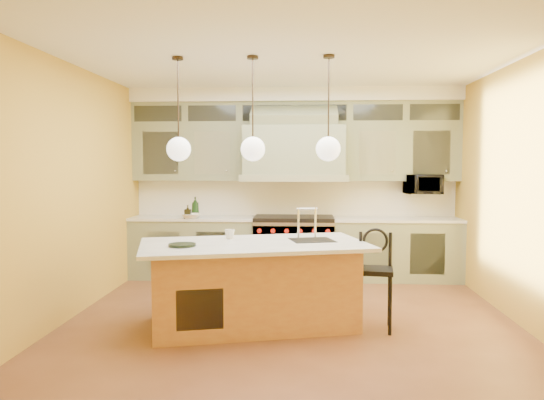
# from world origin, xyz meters

# --- Properties ---
(floor) EXTENTS (5.00, 5.00, 0.00)m
(floor) POSITION_xyz_m (0.00, 0.00, 0.00)
(floor) COLOR brown
(floor) RESTS_ON ground
(ceiling) EXTENTS (5.00, 5.00, 0.00)m
(ceiling) POSITION_xyz_m (0.00, 0.00, 2.90)
(ceiling) COLOR white
(ceiling) RESTS_ON wall_back
(wall_back) EXTENTS (5.00, 0.00, 5.00)m
(wall_back) POSITION_xyz_m (0.00, 2.50, 1.45)
(wall_back) COLOR gold
(wall_back) RESTS_ON ground
(wall_front) EXTENTS (5.00, 0.00, 5.00)m
(wall_front) POSITION_xyz_m (0.00, -2.50, 1.45)
(wall_front) COLOR gold
(wall_front) RESTS_ON ground
(wall_left) EXTENTS (0.00, 5.00, 5.00)m
(wall_left) POSITION_xyz_m (-2.50, 0.00, 1.45)
(wall_left) COLOR gold
(wall_left) RESTS_ON ground
(wall_right) EXTENTS (0.00, 5.00, 5.00)m
(wall_right) POSITION_xyz_m (2.50, 0.00, 1.45)
(wall_right) COLOR gold
(wall_right) RESTS_ON ground
(back_cabinetry) EXTENTS (5.00, 0.77, 2.90)m
(back_cabinetry) POSITION_xyz_m (0.00, 2.23, 1.43)
(back_cabinetry) COLOR gray
(back_cabinetry) RESTS_ON floor
(range) EXTENTS (1.20, 0.74, 0.96)m
(range) POSITION_xyz_m (0.00, 2.14, 0.49)
(range) COLOR silver
(range) RESTS_ON floor
(kitchen_island) EXTENTS (2.62, 1.83, 1.35)m
(kitchen_island) POSITION_xyz_m (-0.39, -0.25, 0.47)
(kitchen_island) COLOR #B06E3E
(kitchen_island) RESTS_ON floor
(counter_stool) EXTENTS (0.42, 0.42, 1.07)m
(counter_stool) POSITION_xyz_m (0.90, -0.27, 0.60)
(counter_stool) COLOR black
(counter_stool) RESTS_ON floor
(microwave) EXTENTS (0.54, 0.37, 0.30)m
(microwave) POSITION_xyz_m (1.95, 2.25, 1.45)
(microwave) COLOR black
(microwave) RESTS_ON back_cabinetry
(oil_bottle_a) EXTENTS (0.12, 0.13, 0.31)m
(oil_bottle_a) POSITION_xyz_m (-1.52, 2.15, 1.10)
(oil_bottle_a) COLOR black
(oil_bottle_a) RESTS_ON back_cabinetry
(oil_bottle_b) EXTENTS (0.09, 0.09, 0.20)m
(oil_bottle_b) POSITION_xyz_m (-1.59, 1.92, 1.04)
(oil_bottle_b) COLOR black
(oil_bottle_b) RESTS_ON back_cabinetry
(fruit_bowl) EXTENTS (0.33, 0.33, 0.07)m
(fruit_bowl) POSITION_xyz_m (-1.54, 1.94, 0.98)
(fruit_bowl) COLOR white
(fruit_bowl) RESTS_ON back_cabinetry
(cup) EXTENTS (0.13, 0.13, 0.11)m
(cup) POSITION_xyz_m (-0.69, -0.02, 0.97)
(cup) COLOR beige
(cup) RESTS_ON kitchen_island
(pendant_left) EXTENTS (0.26, 0.26, 1.11)m
(pendant_left) POSITION_xyz_m (-1.20, -0.25, 1.95)
(pendant_left) COLOR #2D2319
(pendant_left) RESTS_ON ceiling
(pendant_center) EXTENTS (0.26, 0.26, 1.11)m
(pendant_center) POSITION_xyz_m (-0.40, -0.25, 1.95)
(pendant_center) COLOR #2D2319
(pendant_center) RESTS_ON ceiling
(pendant_right) EXTENTS (0.26, 0.26, 1.11)m
(pendant_right) POSITION_xyz_m (0.40, -0.25, 1.95)
(pendant_right) COLOR #2D2319
(pendant_right) RESTS_ON ceiling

